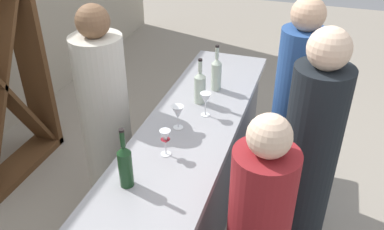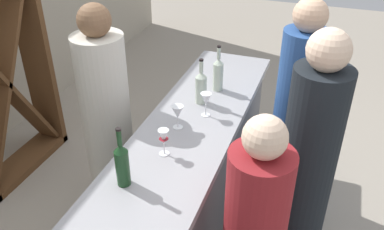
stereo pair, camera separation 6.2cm
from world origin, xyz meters
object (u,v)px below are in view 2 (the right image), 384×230
wine_bottle_center_clear_pale (218,73)px  person_server_behind (108,125)px  wine_bottle_second_left_clear_pale (201,87)px  wine_glass_near_left (206,100)px  person_center_guest (307,167)px  wine_glass_near_center (164,138)px  wine_glass_near_right (178,113)px  wine_rack (1,84)px  wine_bottle_leftmost_olive_green (122,163)px  person_left_guest (295,117)px

wine_bottle_center_clear_pale → person_server_behind: person_server_behind is taller
wine_bottle_second_left_clear_pale → wine_glass_near_left: bearing=-150.9°
person_center_guest → wine_bottle_second_left_clear_pale: bearing=-13.3°
wine_glass_near_left → wine_glass_near_center: size_ratio=1.00×
wine_glass_near_right → person_center_guest: bearing=-86.2°
wine_rack → wine_glass_near_center: size_ratio=10.19×
wine_bottle_center_clear_pale → wine_glass_near_center: size_ratio=2.10×
wine_bottle_second_left_clear_pale → person_server_behind: (-0.26, 0.59, -0.28)m
wine_bottle_leftmost_olive_green → wine_bottle_center_clear_pale: 1.15m
wine_glass_near_center → wine_glass_near_right: 0.28m
wine_bottle_second_left_clear_pale → wine_glass_near_left: wine_bottle_second_left_clear_pale is taller
wine_rack → wine_glass_near_left: size_ratio=10.18×
wine_glass_near_left → person_left_guest: (0.41, -0.54, -0.26)m
wine_bottle_second_left_clear_pale → wine_glass_near_center: size_ratio=1.99×
person_left_guest → person_server_behind: 1.33m
wine_bottle_second_left_clear_pale → wine_glass_near_right: size_ratio=2.08×
wine_glass_near_left → person_center_guest: size_ratio=0.10×
wine_rack → person_left_guest: size_ratio=1.02×
wine_bottle_second_left_clear_pale → person_server_behind: 0.71m
wine_glass_near_right → wine_rack: bearing=81.9°
wine_bottle_second_left_clear_pale → person_center_guest: person_center_guest is taller
wine_rack → wine_bottle_center_clear_pale: size_ratio=4.84×
person_left_guest → wine_bottle_second_left_clear_pale: bearing=45.3°
wine_bottle_leftmost_olive_green → wine_bottle_second_left_clear_pale: (0.92, -0.10, -0.01)m
wine_glass_near_right → wine_bottle_second_left_clear_pale: bearing=-5.6°
wine_bottle_center_clear_pale → person_left_guest: person_left_guest is taller
wine_bottle_second_left_clear_pale → wine_glass_near_right: (-0.35, 0.03, -0.01)m
person_server_behind → wine_glass_near_center: bearing=-51.5°
wine_glass_near_left → person_server_behind: size_ratio=0.10×
wine_bottle_leftmost_olive_green → person_server_behind: bearing=36.8°
wine_glass_near_left → wine_glass_near_center: bearing=169.2°
wine_bottle_leftmost_olive_green → wine_bottle_center_clear_pale: bearing=-7.9°
wine_glass_near_center → wine_bottle_center_clear_pale: bearing=-4.2°
wine_glass_near_left → wine_bottle_leftmost_olive_green: bearing=166.5°
wine_bottle_second_left_clear_pale → wine_glass_near_right: 0.35m
wine_bottle_leftmost_olive_green → person_left_guest: person_left_guest is taller
wine_glass_near_right → person_center_guest: size_ratio=0.09×
wine_rack → wine_bottle_leftmost_olive_green: 1.73m
wine_bottle_leftmost_olive_green → wine_glass_near_right: 0.58m
wine_bottle_center_clear_pale → person_server_behind: 0.86m
wine_glass_near_left → wine_bottle_center_clear_pale: bearing=4.5°
wine_glass_near_center → person_left_guest: bearing=-35.3°
wine_bottle_center_clear_pale → wine_glass_near_left: bearing=-175.5°
wine_bottle_second_left_clear_pale → person_server_behind: size_ratio=0.20×
wine_bottle_leftmost_olive_green → person_center_guest: size_ratio=0.21×
wine_glass_near_right → person_left_guest: size_ratio=0.10×
wine_glass_near_center → wine_glass_near_right: (0.28, 0.03, -0.00)m
wine_rack → person_center_guest: bearing=-94.2°
wine_bottle_center_clear_pale → wine_glass_near_right: (-0.56, 0.09, -0.02)m
person_center_guest → wine_bottle_center_clear_pale: bearing=-28.0°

